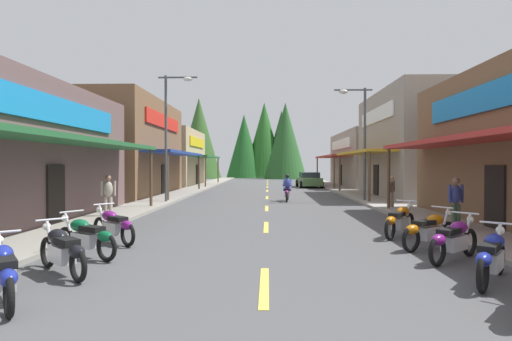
# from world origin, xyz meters

# --- Properties ---
(ground) EXTENTS (10.14, 78.36, 0.10)m
(ground) POSITION_xyz_m (0.00, 24.18, -0.05)
(ground) COLOR #4C4C4F
(sidewalk_left) EXTENTS (2.10, 78.36, 0.12)m
(sidewalk_left) POSITION_xyz_m (-6.12, 24.18, 0.06)
(sidewalk_left) COLOR gray
(sidewalk_left) RESTS_ON ground
(sidewalk_right) EXTENTS (2.10, 78.36, 0.12)m
(sidewalk_right) POSITION_xyz_m (6.12, 24.18, 0.06)
(sidewalk_right) COLOR #9E9991
(sidewalk_right) RESTS_ON ground
(centerline_dashes) EXTENTS (0.16, 55.68, 0.01)m
(centerline_dashes) POSITION_xyz_m (0.00, 29.54, 0.01)
(centerline_dashes) COLOR #E0C64C
(centerline_dashes) RESTS_ON ground
(storefront_left_middle) EXTENTS (10.50, 12.01, 6.51)m
(storefront_left_middle) POSITION_xyz_m (-11.49, 28.99, 3.25)
(storefront_left_middle) COLOR brown
(storefront_left_middle) RESTS_ON ground
(storefront_left_far) EXTENTS (9.05, 10.90, 5.57)m
(storefront_left_far) POSITION_xyz_m (-10.76, 42.30, 2.79)
(storefront_left_far) COLOR tan
(storefront_left_far) RESTS_ON ground
(storefront_right_middle) EXTENTS (8.70, 10.71, 6.82)m
(storefront_right_middle) POSITION_xyz_m (10.59, 27.95, 3.41)
(storefront_right_middle) COLOR gray
(storefront_right_middle) RESTS_ON ground
(storefront_right_far) EXTENTS (9.97, 13.53, 5.23)m
(storefront_right_far) POSITION_xyz_m (11.22, 41.07, 2.62)
(storefront_right_far) COLOR gray
(storefront_right_far) RESTS_ON ground
(streetlamp_left) EXTENTS (2.11, 0.30, 6.93)m
(streetlamp_left) POSITION_xyz_m (-5.17, 22.98, 4.44)
(streetlamp_left) COLOR #474C51
(streetlamp_left) RESTS_ON ground
(streetlamp_right) EXTENTS (2.11, 0.30, 6.39)m
(streetlamp_right) POSITION_xyz_m (5.16, 23.98, 4.14)
(streetlamp_right) COLOR #474C51
(streetlamp_right) RESTS_ON ground
(motorcycle_parked_right_2) EXTENTS (1.40, 1.74, 1.04)m
(motorcycle_parked_right_2) POSITION_xyz_m (4.04, 8.27, 0.49)
(motorcycle_parked_right_2) COLOR black
(motorcycle_parked_right_2) RESTS_ON ground
(motorcycle_parked_right_3) EXTENTS (1.68, 1.48, 1.04)m
(motorcycle_parked_right_3) POSITION_xyz_m (4.12, 9.94, 0.49)
(motorcycle_parked_right_3) COLOR black
(motorcycle_parked_right_3) RESTS_ON ground
(motorcycle_parked_right_4) EXTENTS (1.82, 1.30, 1.04)m
(motorcycle_parked_right_4) POSITION_xyz_m (4.10, 11.23, 0.49)
(motorcycle_parked_right_4) COLOR black
(motorcycle_parked_right_4) RESTS_ON ground
(motorcycle_parked_right_5) EXTENTS (1.41, 1.74, 1.04)m
(motorcycle_parked_right_5) POSITION_xyz_m (3.92, 12.96, 0.49)
(motorcycle_parked_right_5) COLOR black
(motorcycle_parked_right_5) RESTS_ON ground
(motorcycle_parked_left_0) EXTENTS (1.40, 1.74, 1.04)m
(motorcycle_parked_left_0) POSITION_xyz_m (-3.95, 6.97, 0.49)
(motorcycle_parked_left_0) COLOR black
(motorcycle_parked_left_0) RESTS_ON ground
(motorcycle_parked_left_1) EXTENTS (1.65, 1.52, 1.04)m
(motorcycle_parked_left_1) POSITION_xyz_m (-3.87, 8.59, 0.49)
(motorcycle_parked_left_1) COLOR black
(motorcycle_parked_left_1) RESTS_ON ground
(motorcycle_parked_left_2) EXTENTS (1.89, 1.19, 1.04)m
(motorcycle_parked_left_2) POSITION_xyz_m (-4.06, 10.04, 0.49)
(motorcycle_parked_left_2) COLOR black
(motorcycle_parked_left_2) RESTS_ON ground
(motorcycle_parked_left_3) EXTENTS (1.69, 1.47, 1.04)m
(motorcycle_parked_left_3) POSITION_xyz_m (-4.09, 11.77, 0.49)
(motorcycle_parked_left_3) COLOR black
(motorcycle_parked_left_3) RESTS_ON ground
(rider_cruising_lead) EXTENTS (0.61, 2.14, 1.57)m
(rider_cruising_lead) POSITION_xyz_m (1.17, 24.56, 0.66)
(rider_cruising_lead) COLOR black
(rider_cruising_lead) RESTS_ON ground
(pedestrian_by_shop) EXTENTS (0.43, 0.45, 1.57)m
(pedestrian_by_shop) POSITION_xyz_m (5.86, 20.29, 0.91)
(pedestrian_by_shop) COLOR #B2A599
(pedestrian_by_shop) RESTS_ON ground
(pedestrian_browsing) EXTENTS (0.55, 0.36, 1.70)m
(pedestrian_browsing) POSITION_xyz_m (6.10, 14.22, 0.99)
(pedestrian_browsing) COLOR #3F593F
(pedestrian_browsing) RESTS_ON ground
(pedestrian_strolling) EXTENTS (0.55, 0.36, 1.70)m
(pedestrian_strolling) POSITION_xyz_m (-6.16, 16.67, 0.99)
(pedestrian_strolling) COLOR #B2A599
(pedestrian_strolling) RESTS_ON ground
(parked_car_curbside) EXTENTS (2.27, 4.40, 1.40)m
(parked_car_curbside) POSITION_xyz_m (3.87, 39.01, 0.69)
(parked_car_curbside) COLOR #4C723F
(parked_car_curbside) RESTS_ON ground
(treeline_backdrop) EXTENTS (19.55, 12.17, 12.20)m
(treeline_backdrop) POSITION_xyz_m (-2.27, 65.00, 5.74)
(treeline_backdrop) COLOR #276423
(treeline_backdrop) RESTS_ON ground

